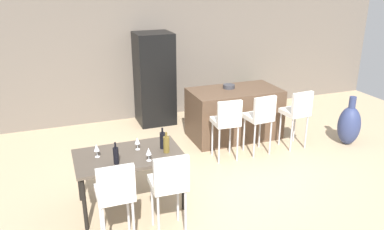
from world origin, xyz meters
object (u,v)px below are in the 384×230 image
object	(u,v)px
kitchen_island	(234,113)
wine_bottle_near	(166,144)
wine_bottle_corner	(116,155)
floor_vase	(349,125)
wine_glass_middle	(97,148)
wine_glass_left	(137,141)
fruit_bowl	(229,86)
dining_chair_near	(115,192)
refrigerator	(154,79)
wine_glass_far	(149,152)
dining_table	(129,159)
wine_bottle_right	(163,140)
potted_plant	(254,93)
bar_chair_left	(227,120)
bar_chair_middle	(261,115)
bar_chair_right	(297,110)
dining_chair_far	(169,182)

from	to	relation	value
kitchen_island	wine_bottle_near	bearing A→B (deg)	-136.76
wine_bottle_corner	floor_vase	xyz separation A→B (m)	(4.27, 0.78, -0.49)
wine_glass_middle	wine_bottle_corner	bearing A→B (deg)	-53.90
wine_glass_left	fruit_bowl	size ratio (longest dim) A/B	0.81
dining_chair_near	refrigerator	distance (m)	3.92
wine_glass_far	wine_glass_middle	bearing A→B (deg)	150.53
dining_table	wine_glass_far	xyz separation A→B (m)	(0.20, -0.26, 0.19)
wine_bottle_right	potted_plant	size ratio (longest dim) A/B	0.46
fruit_bowl	wine_bottle_right	bearing A→B (deg)	-136.10
bar_chair_left	refrigerator	xyz separation A→B (m)	(-0.62, 2.10, 0.22)
bar_chair_left	dining_table	size ratio (longest dim) A/B	0.77
wine_bottle_corner	kitchen_island	bearing A→B (deg)	36.03
bar_chair_middle	potted_plant	xyz separation A→B (m)	(1.06, 2.09, -0.33)
dining_table	refrigerator	xyz separation A→B (m)	(1.13, 2.88, 0.25)
bar_chair_middle	wine_bottle_near	xyz separation A→B (m)	(-1.89, -0.89, 0.15)
kitchen_island	dining_table	bearing A→B (deg)	-145.00
wine_bottle_near	bar_chair_middle	bearing A→B (deg)	25.10
bar_chair_right	dining_table	xyz separation A→B (m)	(-3.09, -0.78, -0.03)
wine_bottle_near	fruit_bowl	world-z (taller)	wine_bottle_near
wine_bottle_corner	wine_glass_middle	xyz separation A→B (m)	(-0.19, 0.27, 0.01)
floor_vase	potted_plant	xyz separation A→B (m)	(-0.65, 2.28, 0.01)
bar_chair_middle	wine_bottle_right	world-z (taller)	bar_chair_middle
wine_bottle_near	fruit_bowl	size ratio (longest dim) A/B	1.29
dining_chair_near	wine_bottle_right	bearing A→B (deg)	46.02
floor_vase	potted_plant	bearing A→B (deg)	105.91
fruit_bowl	floor_vase	size ratio (longest dim) A/B	0.24
dining_table	wine_glass_far	bearing A→B (deg)	-52.77
wine_bottle_right	dining_chair_far	bearing A→B (deg)	-101.33
wine_glass_far	fruit_bowl	bearing A→B (deg)	44.45
wine_glass_far	fruit_bowl	distance (m)	2.85
dining_table	wine_bottle_corner	bearing A→B (deg)	-133.29
dining_chair_far	fruit_bowl	world-z (taller)	dining_chair_far
wine_bottle_corner	wine_bottle_near	size ratio (longest dim) A/B	1.01
floor_vase	bar_chair_middle	bearing A→B (deg)	173.49
bar_chair_middle	wine_glass_left	xyz separation A→B (m)	(-2.22, -0.67, 0.17)
bar_chair_middle	wine_glass_left	distance (m)	2.33
kitchen_island	dining_chair_near	bearing A→B (deg)	-137.62
kitchen_island	bar_chair_middle	world-z (taller)	bar_chair_middle
wine_glass_left	fruit_bowl	bearing A→B (deg)	37.91
bar_chair_middle	wine_glass_middle	world-z (taller)	bar_chair_middle
dining_chair_far	refrigerator	size ratio (longest dim) A/B	0.57
wine_glass_left	dining_table	bearing A→B (deg)	-143.76
dining_table	dining_chair_far	distance (m)	0.83
bar_chair_left	dining_table	xyz separation A→B (m)	(-1.75, -0.78, -0.03)
dining_chair_far	wine_glass_middle	world-z (taller)	dining_chair_far
bar_chair_middle	dining_chair_far	bearing A→B (deg)	-143.15
dining_chair_near	dining_chair_far	world-z (taller)	same
kitchen_island	bar_chair_left	world-z (taller)	bar_chair_left
potted_plant	dining_chair_far	bearing A→B (deg)	-130.69
wine_bottle_corner	wine_glass_middle	size ratio (longest dim) A/B	1.61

